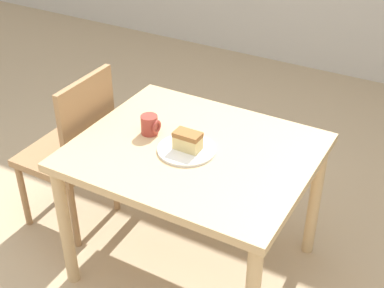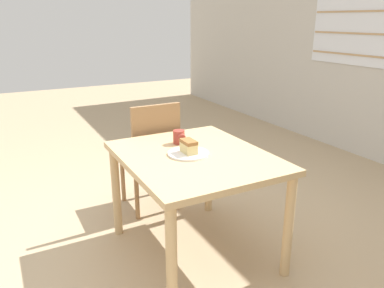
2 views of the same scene
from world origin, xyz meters
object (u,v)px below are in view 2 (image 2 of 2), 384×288
(dining_table_near, at_px, (195,168))
(chair_near_window, at_px, (152,154))
(plate, at_px, (188,153))
(cake_slice, at_px, (189,146))
(coffee_mug, at_px, (179,137))

(dining_table_near, xyz_separation_m, chair_near_window, (-0.72, -0.01, -0.13))
(plate, relative_size, cake_slice, 2.17)
(cake_slice, bearing_deg, dining_table_near, 64.69)
(plate, height_order, coffee_mug, coffee_mug)
(dining_table_near, relative_size, coffee_mug, 11.37)
(dining_table_near, relative_size, chair_near_window, 1.14)
(dining_table_near, relative_size, cake_slice, 8.71)
(cake_slice, xyz_separation_m, coffee_mug, (-0.23, 0.04, -0.01))
(chair_near_window, bearing_deg, plate, 87.99)
(dining_table_near, height_order, cake_slice, cake_slice)
(dining_table_near, bearing_deg, plate, -121.54)
(chair_near_window, relative_size, coffee_mug, 9.94)
(chair_near_window, bearing_deg, dining_table_near, 90.73)
(dining_table_near, distance_m, cake_slice, 0.15)
(plate, distance_m, coffee_mug, 0.23)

